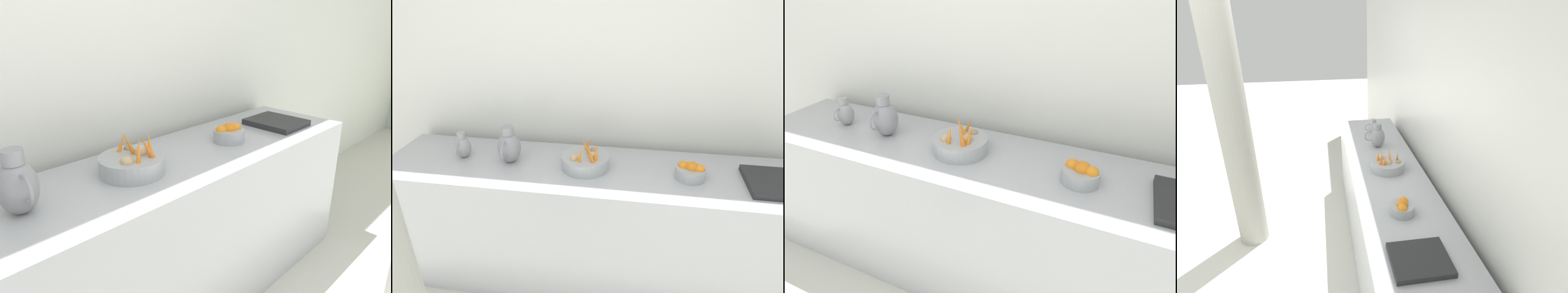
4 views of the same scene
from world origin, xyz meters
TOP-DOWN VIEW (x-y plane):
  - ground_plane at (0.00, 0.00)m, footprint 15.74×15.74m
  - tile_wall_left at (-1.95, 0.64)m, footprint 0.10×8.77m
  - prep_counter at (-1.52, 0.14)m, footprint 0.65×2.85m
  - vegetable_colander at (-1.52, 0.07)m, footprint 0.31×0.31m
  - orange_bowl at (-1.49, 0.73)m, footprint 0.18×0.18m
  - metal_pitcher_tall at (-1.52, -0.44)m, footprint 0.21×0.15m
  - metal_pitcher_short at (-1.53, -0.77)m, footprint 0.15×0.11m
  - counter_sink_basin at (-1.48, 1.20)m, footprint 0.34×0.30m
  - support_column at (-0.18, -0.33)m, footprint 0.29×0.29m

SIDE VIEW (x-z plane):
  - ground_plane at x=0.00m, z-range 0.00..0.00m
  - prep_counter at x=-1.52m, z-range 0.00..0.92m
  - counter_sink_basin at x=-1.48m, z-range 0.92..0.96m
  - orange_bowl at x=-1.49m, z-range 0.91..1.02m
  - vegetable_colander at x=-1.52m, z-range 0.86..1.08m
  - metal_pitcher_short at x=-1.53m, z-range 0.91..1.09m
  - metal_pitcher_tall at x=-1.52m, z-range 0.91..1.16m
  - tile_wall_left at x=-1.95m, z-range 0.00..3.00m
  - support_column at x=-0.18m, z-range 0.00..3.00m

